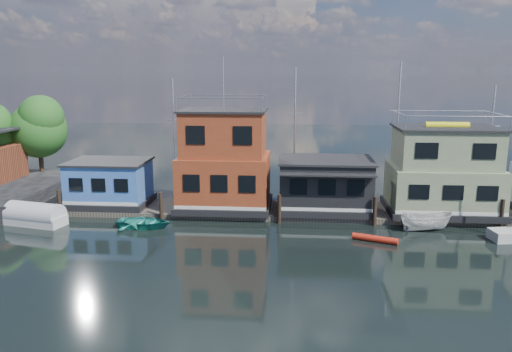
# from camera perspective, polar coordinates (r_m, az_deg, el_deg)

# --- Properties ---
(ground) EXTENTS (160.00, 160.00, 0.00)m
(ground) POSITION_cam_1_polar(r_m,az_deg,el_deg) (29.01, 10.03, -10.95)
(ground) COLOR black
(ground) RESTS_ON ground
(dock) EXTENTS (48.00, 5.00, 0.40)m
(dock) POSITION_cam_1_polar(r_m,az_deg,el_deg) (40.25, 8.53, -4.05)
(dock) COLOR #595147
(dock) RESTS_ON ground
(houseboat_blue) EXTENTS (6.40, 4.90, 3.66)m
(houseboat_blue) POSITION_cam_1_polar(r_m,az_deg,el_deg) (42.48, -16.38, -0.77)
(houseboat_blue) COLOR black
(houseboat_blue) RESTS_ON dock
(houseboat_red) EXTENTS (7.40, 5.90, 11.86)m
(houseboat_red) POSITION_cam_1_polar(r_m,az_deg,el_deg) (39.69, -3.63, 1.62)
(houseboat_red) COLOR black
(houseboat_red) RESTS_ON dock
(houseboat_dark) EXTENTS (7.40, 6.10, 4.06)m
(houseboat_dark) POSITION_cam_1_polar(r_m,az_deg,el_deg) (39.65, 7.91, -0.97)
(houseboat_dark) COLOR black
(houseboat_dark) RESTS_ON dock
(houseboat_green) EXTENTS (8.40, 5.90, 7.03)m
(houseboat_green) POSITION_cam_1_polar(r_m,az_deg,el_deg) (40.95, 20.63, 0.40)
(houseboat_green) COLOR black
(houseboat_green) RESTS_ON dock
(pilings) EXTENTS (42.28, 0.28, 2.20)m
(pilings) POSITION_cam_1_polar(r_m,az_deg,el_deg) (37.30, 8.33, -3.89)
(pilings) COLOR #2D2116
(pilings) RESTS_ON ground
(background_masts) EXTENTS (36.40, 0.16, 12.00)m
(background_masts) POSITION_cam_1_polar(r_m,az_deg,el_deg) (45.60, 14.26, 4.46)
(background_masts) COLOR silver
(background_masts) RESTS_ON ground
(red_kayak) EXTENTS (2.98, 1.50, 0.44)m
(red_kayak) POSITION_cam_1_polar(r_m,az_deg,el_deg) (34.44, 13.44, -6.98)
(red_kayak) COLOR red
(red_kayak) RESTS_ON ground
(dinghy_teal) EXTENTS (4.08, 3.00, 0.82)m
(dinghy_teal) POSITION_cam_1_polar(r_m,az_deg,el_deg) (37.32, -12.71, -5.16)
(dinghy_teal) COLOR teal
(dinghy_teal) RESTS_ON ground
(motorboat) EXTENTS (3.74, 1.67, 1.41)m
(motorboat) POSITION_cam_1_polar(r_m,az_deg,el_deg) (37.56, 18.86, -4.94)
(motorboat) COLOR white
(motorboat) RESTS_ON ground
(tarp_runabout) EXTENTS (4.74, 2.69, 1.81)m
(tarp_runabout) POSITION_cam_1_polar(r_m,az_deg,el_deg) (40.44, -23.92, -4.19)
(tarp_runabout) COLOR beige
(tarp_runabout) RESTS_ON ground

